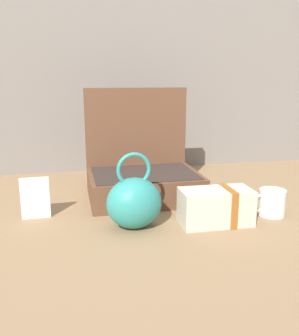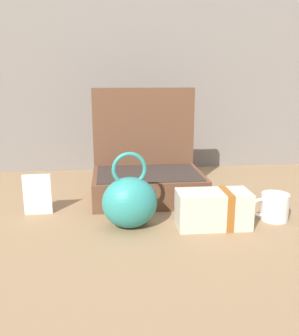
{
  "view_description": "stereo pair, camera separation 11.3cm",
  "coord_description": "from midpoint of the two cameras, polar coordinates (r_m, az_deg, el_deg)",
  "views": [
    {
      "loc": [
        -0.23,
        -1.09,
        0.42
      ],
      "look_at": [
        0.01,
        -0.02,
        0.14
      ],
      "focal_mm": 39.44,
      "sensor_mm": 36.0,
      "label": 1
    },
    {
      "loc": [
        -0.12,
        -1.11,
        0.42
      ],
      "look_at": [
        0.01,
        -0.02,
        0.14
      ],
      "focal_mm": 39.44,
      "sensor_mm": 36.0,
      "label": 2
    }
  ],
  "objects": [
    {
      "name": "ground_plane",
      "position": [
        1.19,
        2.17,
        -6.5
      ],
      "size": [
        6.0,
        6.0,
        0.0
      ],
      "primitive_type": "plane",
      "color": "#8C6D4C"
    },
    {
      "name": "back_wall",
      "position": [
        1.71,
        -0.79,
        23.5
      ],
      "size": [
        3.2,
        0.06,
        1.4
      ],
      "primitive_type": "cube",
      "color": "gray",
      "rests_on": "ground_plane"
    },
    {
      "name": "open_suitcase",
      "position": [
        1.3,
        2.07,
        -0.76
      ],
      "size": [
        0.38,
        0.29,
        0.38
      ],
      "color": "brown",
      "rests_on": "ground_plane"
    },
    {
      "name": "teal_pouch_handbag",
      "position": [
        1.03,
        0.06,
        -5.24
      ],
      "size": [
        0.16,
        0.14,
        0.22
      ],
      "color": "teal",
      "rests_on": "ground_plane"
    },
    {
      "name": "cream_toiletry_bag",
      "position": [
        1.07,
        12.98,
        -6.25
      ],
      "size": [
        0.21,
        0.11,
        0.11
      ],
      "color": "beige",
      "rests_on": "ground_plane"
    },
    {
      "name": "coffee_mug",
      "position": [
        1.18,
        21.33,
        -5.65
      ],
      "size": [
        0.11,
        0.08,
        0.08
      ],
      "color": "white",
      "rests_on": "ground_plane"
    },
    {
      "name": "info_card_left",
      "position": [
        1.17,
        -14.3,
        -3.99
      ],
      "size": [
        0.08,
        0.01,
        0.13
      ],
      "primitive_type": "cube",
      "rotation": [
        0.0,
        0.0,
        0.03
      ],
      "color": "white",
      "rests_on": "ground_plane"
    }
  ]
}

